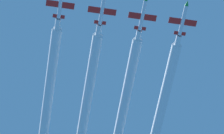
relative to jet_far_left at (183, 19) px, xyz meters
The scene contains 4 objects.
jet_far_left is the anchor object (origin of this frame).
jet_inner_left 10.46m from the jet_far_left, ahead, with size 7.28×10.61×2.55m.
jet_center 20.97m from the jet_far_left, ahead, with size 7.28×10.61×2.55m.
jet_inner_right 31.76m from the jet_far_left, ahead, with size 7.28×10.61×2.55m.
Camera 1 is at (14.96, 79.82, 2.73)m, focal length 108.30 mm.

